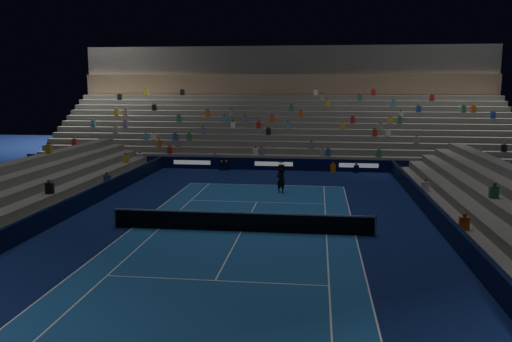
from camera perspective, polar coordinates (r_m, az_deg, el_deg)
The scene contains 9 objects.
ground at distance 25.08m, azimuth -1.66°, elevation -6.77°, with size 90.00×90.00×0.00m, color #0C194B.
court_surface at distance 25.08m, azimuth -1.66°, elevation -6.76°, with size 10.97×23.77×0.01m, color #1A4E90.
sponsor_barrier_far at distance 42.96m, azimuth 2.00°, elevation 0.76°, with size 44.00×0.25×1.00m, color black.
sponsor_barrier_east at distance 25.43m, azimuth 20.63°, elevation -6.00°, with size 0.25×37.00×1.00m, color black.
sponsor_barrier_west at distance 28.04m, azimuth -21.74°, elevation -4.65°, with size 0.25×37.00×1.00m, color black.
grandstand_main at distance 51.96m, azimuth 2.91°, elevation 5.47°, with size 44.00×15.20×11.20m.
tennis_net at distance 24.94m, azimuth -1.66°, elevation -5.66°, with size 12.90×0.10×1.10m.
tennis_player at distance 33.91m, azimuth 2.78°, elevation -1.03°, with size 0.61×0.40×1.66m, color black.
broadcast_camera at distance 41.80m, azimuth 2.84°, elevation 0.26°, with size 0.52×0.94×0.62m.
Camera 1 is at (3.60, -23.80, 7.03)m, focal length 35.90 mm.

